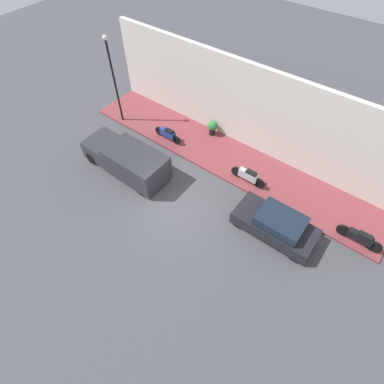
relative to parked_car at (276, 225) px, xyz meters
name	(u,v)px	position (x,y,z in m)	size (l,w,h in m)	color
ground_plane	(173,210)	(-1.94, 4.69, -0.64)	(60.00, 60.00, 0.00)	#47474C
sidewalk	(225,156)	(2.90, 4.69, -0.58)	(3.13, 18.49, 0.13)	brown
building_facade	(246,107)	(4.62, 4.69, 1.90)	(0.30, 18.49, 5.09)	silver
parked_car	(276,225)	(0.00, 0.00, 0.00)	(1.76, 3.87, 1.33)	black
delivery_van	(126,159)	(-1.29, 8.51, 0.22)	(1.95, 5.14, 1.66)	#2D2D33
motorcycle_black	(360,237)	(1.75, -3.37, -0.07)	(0.30, 2.07, 0.79)	black
motorcycle_blue	(168,134)	(1.98, 8.30, -0.08)	(0.30, 1.96, 0.79)	navy
scooter_silver	(248,176)	(1.93, 2.62, -0.05)	(0.30, 2.03, 0.85)	#B7B7BF
streetlamp	(113,74)	(1.67, 11.97, 2.70)	(0.28, 0.28, 5.40)	black
potted_plant	(213,127)	(4.05, 6.43, 0.04)	(0.62, 0.62, 0.95)	black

